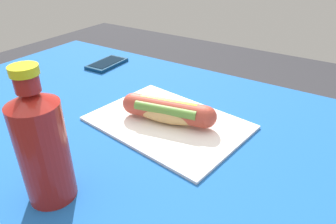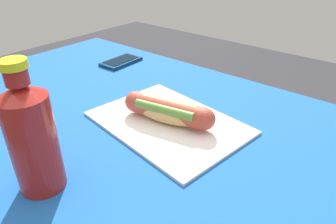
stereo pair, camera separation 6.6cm
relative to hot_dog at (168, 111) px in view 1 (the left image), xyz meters
name	(u,v)px [view 1 (the left image)]	position (x,y,z in m)	size (l,w,h in m)	color
dining_table	(129,176)	(0.07, 0.06, -0.18)	(1.17, 0.79, 0.75)	brown
paper_wrapper	(168,123)	(0.00, 0.00, -0.03)	(0.33, 0.23, 0.01)	silver
hot_dog	(168,111)	(0.00, 0.00, 0.00)	(0.21, 0.09, 0.05)	tan
cell_phone	(107,64)	(0.36, -0.20, -0.03)	(0.08, 0.14, 0.01)	#0A2D4C
soda_bottle	(42,145)	(0.04, 0.28, 0.06)	(0.07, 0.07, 0.22)	maroon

